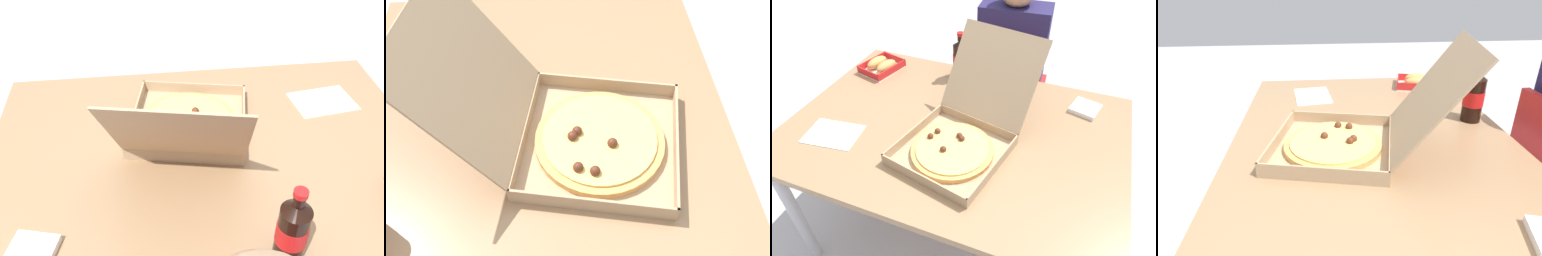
{
  "view_description": "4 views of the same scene",
  "coord_description": "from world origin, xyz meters",
  "views": [
    {
      "loc": [
        0.17,
        0.96,
        1.6
      ],
      "look_at": [
        0.04,
        -0.09,
        0.73
      ],
      "focal_mm": 40.56,
      "sensor_mm": 36.0,
      "label": 1
    },
    {
      "loc": [
        -0.58,
        -0.04,
        1.55
      ],
      "look_at": [
        0.07,
        -0.09,
        0.75
      ],
      "focal_mm": 41.31,
      "sensor_mm": 36.0,
      "label": 2
    },
    {
      "loc": [
        0.41,
        -0.94,
        1.58
      ],
      "look_at": [
        0.05,
        -0.04,
        0.75
      ],
      "focal_mm": 31.26,
      "sensor_mm": 36.0,
      "label": 3
    },
    {
      "loc": [
        0.93,
        -0.16,
        1.21
      ],
      "look_at": [
        0.03,
        -0.08,
        0.77
      ],
      "focal_mm": 30.1,
      "sensor_mm": 36.0,
      "label": 4
    }
  ],
  "objects": [
    {
      "name": "pizza_box_open",
      "position": [
        0.06,
        -0.08,
        0.76
      ],
      "size": [
        0.47,
        0.63,
        0.34
      ],
      "color": "tan",
      "rests_on": "dining_table"
    },
    {
      "name": "dining_table",
      "position": [
        0.0,
        0.0,
        0.64
      ],
      "size": [
        1.34,
        0.94,
        0.71
      ],
      "color": "#997551",
      "rests_on": "ground_plane"
    },
    {
      "name": "paper_menu",
      "position": [
        -0.43,
        -0.21,
        0.71
      ],
      "size": [
        0.23,
        0.18,
        0.0
      ],
      "primitive_type": "cube",
      "rotation": [
        0.0,
        0.0,
        0.13
      ],
      "color": "white",
      "rests_on": "dining_table"
    },
    {
      "name": "cola_bottle",
      "position": [
        -0.13,
        0.38,
        0.8
      ],
      "size": [
        0.07,
        0.07,
        0.22
      ],
      "color": "black",
      "rests_on": "dining_table"
    },
    {
      "name": "bread_side_box",
      "position": [
        -0.52,
        0.29,
        0.73
      ],
      "size": [
        0.19,
        0.22,
        0.06
      ],
      "color": "white",
      "rests_on": "dining_table"
    }
  ]
}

